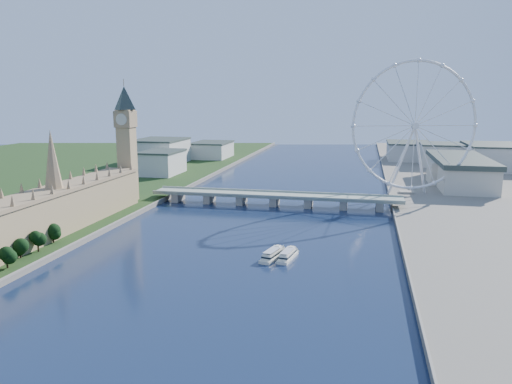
% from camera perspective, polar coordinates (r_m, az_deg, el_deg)
% --- Properties ---
extents(parliament_range, '(24.00, 200.00, 70.00)m').
position_cam_1_polar(parliament_range, '(365.13, -21.90, -1.89)').
color(parliament_range, tan).
rests_on(parliament_range, ground).
extents(big_ben, '(20.02, 20.02, 110.00)m').
position_cam_1_polar(big_ben, '(451.19, -14.65, 7.00)').
color(big_ben, tan).
rests_on(big_ben, ground).
extents(westminster_bridge, '(220.00, 22.00, 9.50)m').
position_cam_1_polar(westminster_bridge, '(439.40, 2.15, -0.64)').
color(westminster_bridge, gray).
rests_on(westminster_bridge, ground).
extents(london_eye, '(113.60, 39.12, 124.30)m').
position_cam_1_polar(london_eye, '(482.02, 17.70, 7.18)').
color(london_eye, silver).
rests_on(london_eye, ground).
extents(county_hall, '(54.00, 144.00, 35.00)m').
position_cam_1_polar(county_hall, '(570.85, 22.13, 0.55)').
color(county_hall, beige).
rests_on(county_hall, ground).
extents(city_skyline, '(505.00, 280.00, 32.00)m').
position_cam_1_polar(city_skyline, '(689.41, 9.19, 4.27)').
color(city_skyline, beige).
rests_on(city_skyline, ground).
extents(tour_boat_near, '(13.60, 28.76, 6.14)m').
position_cam_1_polar(tour_boat_near, '(297.02, 1.92, -7.62)').
color(tour_boat_near, beige).
rests_on(tour_boat_near, ground).
extents(tour_boat_far, '(10.80, 27.23, 5.82)m').
position_cam_1_polar(tour_boat_far, '(296.93, 3.64, -7.64)').
color(tour_boat_far, silver).
rests_on(tour_boat_far, ground).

